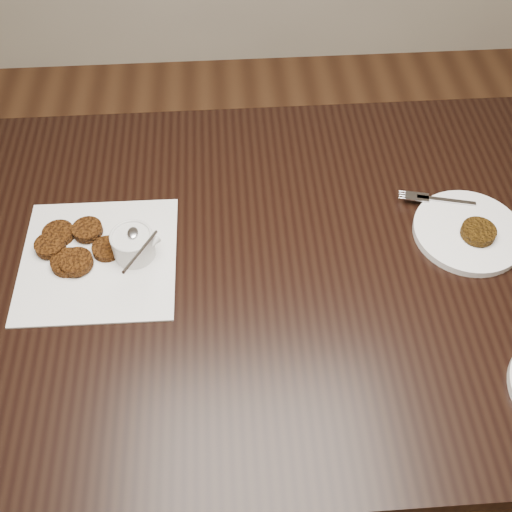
{
  "coord_description": "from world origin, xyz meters",
  "views": [
    {
      "loc": [
        -0.06,
        -0.55,
        1.7
      ],
      "look_at": [
        -0.01,
        0.15,
        0.8
      ],
      "focal_mm": 42.19,
      "sensor_mm": 36.0,
      "label": 1
    }
  ],
  "objects_px": {
    "table": "(245,355)",
    "napkin": "(99,259)",
    "sauce_ramekin": "(131,235)",
    "plate_with_patty": "(469,229)"
  },
  "relations": [
    {
      "from": "table",
      "to": "napkin",
      "type": "bearing_deg",
      "value": 174.46
    },
    {
      "from": "table",
      "to": "napkin",
      "type": "xyz_separation_m",
      "value": [
        -0.29,
        0.03,
        0.38
      ]
    },
    {
      "from": "table",
      "to": "napkin",
      "type": "height_order",
      "value": "napkin"
    },
    {
      "from": "sauce_ramekin",
      "to": "plate_with_patty",
      "type": "xyz_separation_m",
      "value": [
        0.68,
        0.01,
        -0.05
      ]
    },
    {
      "from": "table",
      "to": "plate_with_patty",
      "type": "distance_m",
      "value": 0.61
    },
    {
      "from": "table",
      "to": "sauce_ramekin",
      "type": "xyz_separation_m",
      "value": [
        -0.21,
        0.03,
        0.44
      ]
    },
    {
      "from": "napkin",
      "to": "plate_with_patty",
      "type": "height_order",
      "value": "plate_with_patty"
    },
    {
      "from": "table",
      "to": "sauce_ramekin",
      "type": "distance_m",
      "value": 0.49
    },
    {
      "from": "sauce_ramekin",
      "to": "plate_with_patty",
      "type": "relative_size",
      "value": 0.52
    },
    {
      "from": "table",
      "to": "plate_with_patty",
      "type": "xyz_separation_m",
      "value": [
        0.47,
        0.04,
        0.39
      ]
    }
  ]
}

